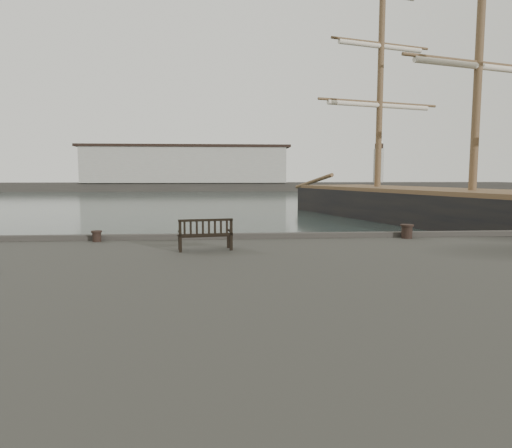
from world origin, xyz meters
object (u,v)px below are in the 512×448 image
at_px(bollard_right, 407,231).
at_px(bollard_left, 97,236).
at_px(bench, 205,240).
at_px(tall_ship_main, 471,217).

bearing_deg(bollard_right, bollard_left, -179.97).
relative_size(bench, bollard_left, 4.51).
height_order(bench, tall_ship_main, tall_ship_main).
bearing_deg(bollard_right, tall_ship_main, 54.33).
xyz_separation_m(bollard_left, tall_ship_main, (21.75, 15.66, -0.99)).
bearing_deg(bollard_left, tall_ship_main, 35.75).
bearing_deg(bollard_right, bench, -163.78).
relative_size(bollard_left, tall_ship_main, 0.01).
height_order(bollard_right, tall_ship_main, tall_ship_main).
bearing_deg(bollard_left, bollard_right, 0.03).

